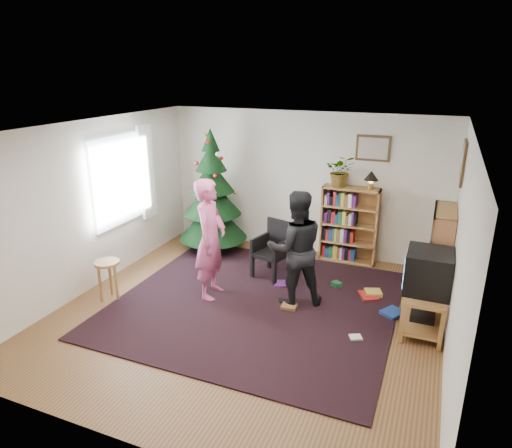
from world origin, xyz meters
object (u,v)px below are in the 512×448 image
at_px(bookshelf_right, 440,252).
at_px(armchair, 274,247).
at_px(crt_tv, 428,271).
at_px(potted_plant, 341,171).
at_px(tv_stand, 424,306).
at_px(person_by_chair, 296,249).
at_px(picture_back, 373,148).
at_px(stool, 108,270).
at_px(picture_right, 463,163).
at_px(christmas_tree, 212,201).
at_px(person_standing, 210,239).
at_px(bookshelf_back, 349,224).
at_px(table_lamp, 371,177).

distance_m(bookshelf_right, armchair, 2.47).
height_order(crt_tv, potted_plant, potted_plant).
height_order(tv_stand, potted_plant, potted_plant).
relative_size(tv_stand, person_by_chair, 0.55).
bearing_deg(picture_back, stool, -137.89).
height_order(bookshelf_right, stool, bookshelf_right).
xyz_separation_m(tv_stand, crt_tv, (-0.00, 0.00, 0.48)).
bearing_deg(armchair, crt_tv, -2.43).
bearing_deg(potted_plant, picture_right, -18.17).
bearing_deg(armchair, christmas_tree, 173.24).
relative_size(christmas_tree, person_standing, 1.26).
xyz_separation_m(christmas_tree, person_standing, (0.80, -1.60, -0.05)).
height_order(christmas_tree, bookshelf_right, christmas_tree).
xyz_separation_m(stool, potted_plant, (2.69, 2.72, 1.11)).
xyz_separation_m(picture_back, armchair, (-1.25, -1.19, -1.46)).
bearing_deg(person_standing, potted_plant, -40.86).
xyz_separation_m(bookshelf_back, person_by_chair, (-0.39, -1.80, 0.16)).
distance_m(crt_tv, potted_plant, 2.52).
bearing_deg(christmas_tree, person_by_chair, -34.10).
distance_m(picture_back, potted_plant, 0.62).
bearing_deg(person_standing, tv_stand, -92.93).
bearing_deg(potted_plant, stool, -134.63).
bearing_deg(person_standing, picture_right, -72.30).
bearing_deg(picture_right, bookshelf_back, 159.73).
xyz_separation_m(picture_right, potted_plant, (-1.80, 0.59, -0.38)).
xyz_separation_m(bookshelf_right, person_standing, (-3.04, -1.31, 0.22)).
bearing_deg(bookshelf_back, potted_plant, 180.00).
bearing_deg(picture_back, table_lamp, -78.60).
height_order(picture_back, bookshelf_back, picture_back).
relative_size(bookshelf_right, person_by_chair, 0.79).
bearing_deg(picture_back, picture_right, -28.69).
distance_m(bookshelf_right, person_standing, 3.32).
height_order(tv_stand, stool, stool).
distance_m(bookshelf_back, person_by_chair, 1.85).
bearing_deg(christmas_tree, tv_stand, -20.48).
bearing_deg(bookshelf_right, crt_tv, 173.65).
bearing_deg(tv_stand, crt_tv, 180.00).
relative_size(crt_tv, stool, 1.01).
bearing_deg(person_by_chair, crt_tv, 149.78).
xyz_separation_m(christmas_tree, tv_stand, (3.72, -1.39, -0.60)).
distance_m(tv_stand, potted_plant, 2.70).
relative_size(bookshelf_back, stool, 2.20).
xyz_separation_m(picture_right, bookshelf_back, (-1.60, 0.59, -1.29)).
relative_size(picture_right, person_by_chair, 0.36).
bearing_deg(person_by_chair, christmas_tree, -62.90).
bearing_deg(christmas_tree, bookshelf_back, 10.80).
bearing_deg(picture_right, table_lamp, 155.55).
height_order(bookshelf_right, person_by_chair, person_by_chair).
bearing_deg(bookshelf_right, person_by_chair, 119.86).
height_order(christmas_tree, armchair, christmas_tree).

